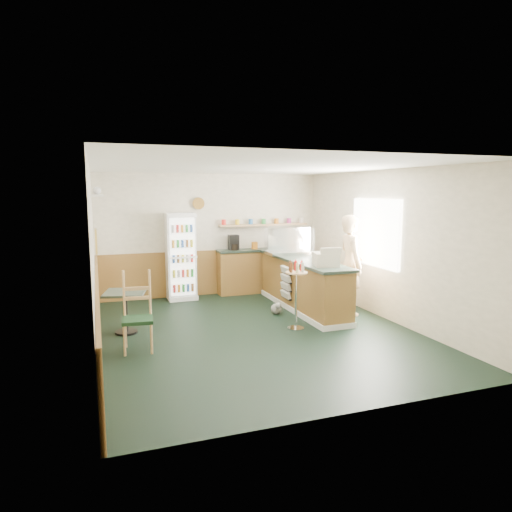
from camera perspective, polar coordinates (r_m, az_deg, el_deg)
name	(u,v)px	position (r m, az deg, el deg)	size (l,w,h in m)	color
ground	(256,331)	(7.70, 0.02, -9.39)	(6.00, 6.00, 0.00)	black
room_envelope	(230,237)	(8.01, -3.25, 2.42)	(5.04, 6.02, 2.72)	silver
service_counter	(303,286)	(9.05, 5.84, -3.76)	(0.68, 3.01, 1.01)	olive
back_counter	(264,268)	(10.54, 1.04, -1.56)	(2.24, 0.42, 1.69)	olive
drinks_fridge	(181,256)	(9.91, -9.37, -0.04)	(0.61, 0.53, 1.86)	white
display_case	(289,241)	(9.52, 4.19, 1.84)	(0.95, 0.50, 0.54)	silver
cash_register	(326,259)	(8.11, 8.70, -0.41)	(0.41, 0.43, 0.23)	beige
shopkeeper	(351,265)	(8.76, 11.74, -1.09)	(0.63, 0.45, 1.88)	tan
condiment_stand	(296,286)	(7.68, 5.05, -3.76)	(0.37, 0.37, 1.15)	silver
newspaper_rack	(286,283)	(8.89, 3.76, -3.36)	(0.09, 0.40, 0.64)	black
cafe_table	(125,304)	(7.78, -16.03, -5.78)	(0.76, 0.76, 0.70)	black
cafe_chair	(137,309)	(6.95, -14.68, -6.39)	(0.47, 0.47, 1.17)	#15311B
dog_doorstop	(277,308)	(8.70, 2.59, -6.55)	(0.20, 0.26, 0.24)	gray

